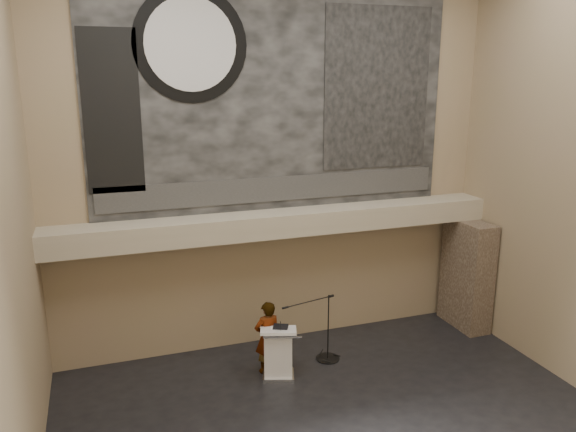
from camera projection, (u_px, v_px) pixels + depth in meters
name	position (u px, v px, depth m)	size (l,w,h in m)	color
wall_back	(276.00, 162.00, 12.40)	(10.00, 0.02, 8.50)	#907F5B
wall_front	(548.00, 289.00, 5.07)	(10.00, 0.02, 8.50)	#907F5B
wall_left	(0.00, 226.00, 7.15)	(0.02, 8.00, 8.50)	#907F5B
soffit	(282.00, 223.00, 12.35)	(10.00, 0.80, 0.50)	tan
sprinkler_left	(211.00, 242.00, 11.87)	(0.04, 0.04, 0.06)	#B2893D
sprinkler_right	(361.00, 228.00, 12.98)	(0.04, 0.04, 0.06)	#B2893D
banner	(276.00, 95.00, 12.01)	(8.00, 0.05, 5.00)	black
banner_text_strip	(277.00, 189.00, 12.48)	(7.76, 0.02, 0.55)	#2D2D2D
banner_clock_rim	(191.00, 45.00, 11.16)	(2.30, 2.30, 0.02)	black
banner_clock_face	(191.00, 44.00, 11.14)	(1.84, 1.84, 0.02)	silver
banner_building_print	(377.00, 89.00, 12.71)	(2.60, 0.02, 3.60)	black
banner_brick_print	(112.00, 113.00, 10.97)	(1.10, 0.02, 3.20)	black
stone_pier	(467.00, 274.00, 13.81)	(0.60, 1.40, 2.70)	#44362A
lectern	(278.00, 353.00, 11.55)	(0.85, 0.71, 1.14)	silver
binder	(281.00, 327.00, 11.46)	(0.30, 0.24, 0.04)	black
papers	(276.00, 330.00, 11.37)	(0.20, 0.28, 0.01)	white
speaker_person	(267.00, 337.00, 11.73)	(0.57, 0.38, 1.58)	white
mic_stand	(326.00, 350.00, 12.36)	(1.40, 0.53, 1.52)	black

